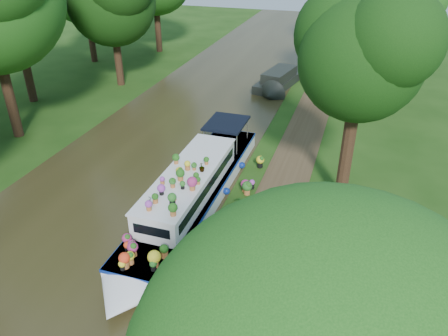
% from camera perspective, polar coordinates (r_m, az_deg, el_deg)
% --- Properties ---
extents(ground, '(100.00, 100.00, 0.00)m').
position_cam_1_polar(ground, '(18.24, 2.10, -6.76)').
color(ground, '#1C3F0F').
rests_on(ground, ground).
extents(canal_water, '(10.00, 100.00, 0.02)m').
position_cam_1_polar(canal_water, '(20.38, -14.36, -3.48)').
color(canal_water, '#2E2914').
rests_on(canal_water, ground).
extents(towpath, '(2.20, 100.00, 0.03)m').
position_cam_1_polar(towpath, '(18.02, 5.80, -7.39)').
color(towpath, '#44331F').
rests_on(towpath, ground).
extents(plant_boat, '(2.29, 13.52, 2.28)m').
position_cam_1_polar(plant_boat, '(18.41, -4.58, -3.27)').
color(plant_boat, white).
rests_on(plant_boat, canal_water).
extents(tree_near_overhang, '(5.52, 5.28, 8.99)m').
position_cam_1_polar(tree_near_overhang, '(17.78, 17.62, 14.54)').
color(tree_near_overhang, black).
rests_on(tree_near_overhang, ground).
extents(tree_near_mid, '(6.90, 6.60, 9.40)m').
position_cam_1_polar(tree_near_mid, '(29.63, 20.02, 19.33)').
color(tree_near_mid, black).
rests_on(tree_near_mid, ground).
extents(second_boat, '(3.00, 6.99, 1.30)m').
position_cam_1_polar(second_boat, '(33.55, 7.20, 11.35)').
color(second_boat, black).
rests_on(second_boat, canal_water).
extents(pedestrian_pink, '(0.64, 0.48, 1.59)m').
position_cam_1_polar(pedestrian_pink, '(37.09, 13.44, 13.01)').
color(pedestrian_pink, '#C95267').
rests_on(pedestrian_pink, towpath).
extents(verge_plant, '(0.40, 0.36, 0.39)m').
position_cam_1_polar(verge_plant, '(19.02, 1.99, -4.36)').
color(verge_plant, '#2B6C20').
rests_on(verge_plant, ground).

